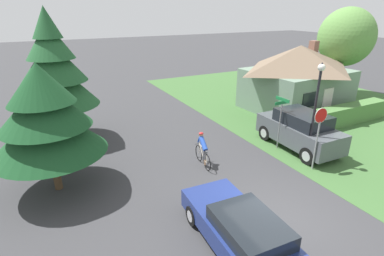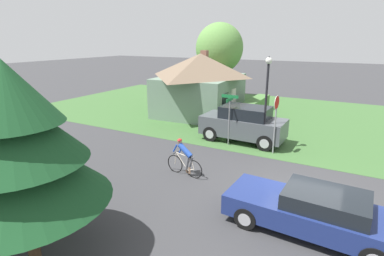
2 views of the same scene
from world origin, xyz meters
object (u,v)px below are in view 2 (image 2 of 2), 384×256
object	(u,v)px
cyclist	(185,158)
stop_sign	(276,114)
street_name_sign	(229,111)
street_lamp	(267,90)
cottage_house	(200,83)
deciduous_tree_right	(219,48)
conifer_tall_near	(15,145)
sedan_left_lane	(313,212)
parked_suv_right	(243,124)

from	to	relation	value
cyclist	stop_sign	distance (m)	5.03
stop_sign	street_name_sign	distance (m)	2.38
street_lamp	street_name_sign	xyz separation A→B (m)	(-0.18, 1.79, -1.17)
cottage_house	deciduous_tree_right	world-z (taller)	deciduous_tree_right
cyclist	conifer_tall_near	xyz separation A→B (m)	(-6.02, 0.96, 2.32)
cyclist	sedan_left_lane	bearing A→B (deg)	169.79
deciduous_tree_right	street_name_sign	bearing A→B (deg)	-153.84
sedan_left_lane	cyclist	xyz separation A→B (m)	(1.55, 5.11, 0.05)
parked_suv_right	deciduous_tree_right	bearing A→B (deg)	-58.48
stop_sign	deciduous_tree_right	world-z (taller)	deciduous_tree_right
street_name_sign	deciduous_tree_right	world-z (taller)	deciduous_tree_right
cottage_house	conifer_tall_near	distance (m)	16.31
street_name_sign	deciduous_tree_right	bearing A→B (deg)	26.16
parked_suv_right	street_name_sign	world-z (taller)	street_name_sign
street_lamp	conifer_tall_near	distance (m)	10.85
cottage_house	street_lamp	world-z (taller)	street_lamp
stop_sign	street_name_sign	xyz separation A→B (m)	(0.11, 2.37, -0.14)
parked_suv_right	street_lamp	distance (m)	2.55
sedan_left_lane	parked_suv_right	world-z (taller)	parked_suv_right
cottage_house	deciduous_tree_right	distance (m)	6.39
stop_sign	cyclist	bearing A→B (deg)	-27.23
cyclist	deciduous_tree_right	size ratio (longest dim) A/B	0.26
cottage_house	sedan_left_lane	bearing A→B (deg)	-144.20
cottage_house	sedan_left_lane	size ratio (longest dim) A/B	1.51
parked_suv_right	stop_sign	xyz separation A→B (m)	(-1.04, -1.91, 1.01)
street_lamp	street_name_sign	size ratio (longest dim) A/B	1.73
deciduous_tree_right	conifer_tall_near	bearing A→B (deg)	-168.34
sedan_left_lane	street_lamp	xyz separation A→B (m)	(5.97, 3.11, 2.35)
sedan_left_lane	conifer_tall_near	xyz separation A→B (m)	(-4.47, 6.06, 2.38)
cottage_house	parked_suv_right	distance (m)	7.02
street_lamp	deciduous_tree_right	size ratio (longest dim) A/B	0.68
street_lamp	conifer_tall_near	size ratio (longest dim) A/B	0.93
street_name_sign	deciduous_tree_right	size ratio (longest dim) A/B	0.39
cottage_house	street_name_sign	xyz separation A→B (m)	(-5.67, -4.56, -0.42)
deciduous_tree_right	cottage_house	bearing A→B (deg)	-169.37
sedan_left_lane	conifer_tall_near	size ratio (longest dim) A/B	0.98
sedan_left_lane	stop_sign	bearing A→B (deg)	-63.21
parked_suv_right	stop_sign	distance (m)	2.40
stop_sign	deciduous_tree_right	distance (m)	14.37
cottage_house	street_name_sign	world-z (taller)	cottage_house
cyclist	stop_sign	bearing A→B (deg)	-115.25
parked_suv_right	street_lamp	xyz separation A→B (m)	(-0.75, -1.33, 2.04)
street_lamp	conifer_tall_near	xyz separation A→B (m)	(-10.45, 2.95, 0.03)
sedan_left_lane	street_name_sign	bearing A→B (deg)	-46.95
cottage_house	conifer_tall_near	size ratio (longest dim) A/B	1.48
street_lamp	cottage_house	bearing A→B (deg)	49.16
parked_suv_right	cottage_house	bearing A→B (deg)	-41.82
conifer_tall_near	deciduous_tree_right	distance (m)	22.30
sedan_left_lane	conifer_tall_near	distance (m)	7.90
parked_suv_right	deciduous_tree_right	distance (m)	12.75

